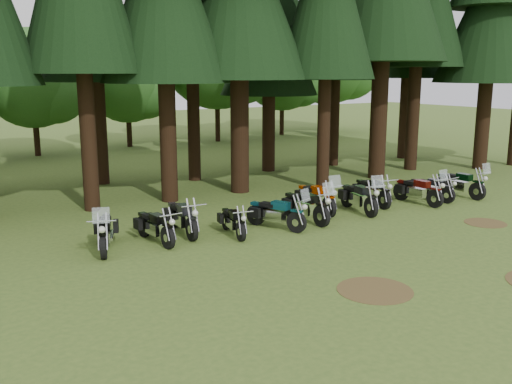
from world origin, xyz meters
TOP-DOWN VIEW (x-y plane):
  - ground at (0.00, 0.00)m, footprint 120.00×120.00m
  - pine_back_4 at (4.04, 13.25)m, footprint 4.94×4.94m
  - decid_3 at (-4.71, 25.13)m, footprint 6.12×5.95m
  - decid_4 at (1.58, 26.32)m, footprint 5.93×5.76m
  - decid_5 at (8.29, 25.71)m, footprint 8.45×8.21m
  - decid_6 at (14.85, 27.01)m, footprint 7.06×6.86m
  - decid_7 at (19.46, 26.83)m, footprint 8.44×8.20m
  - dirt_patch_0 at (-3.00, -2.00)m, footprint 1.80×1.80m
  - dirt_patch_1 at (4.50, 0.50)m, footprint 1.40×1.40m
  - motorcycle_0 at (-7.40, 4.45)m, footprint 1.14×2.37m
  - motorcycle_1 at (-5.89, 4.39)m, footprint 0.39×2.24m
  - motorcycle_2 at (-4.81, 4.80)m, footprint 0.42×2.43m
  - motorcycle_3 at (-3.51, 3.82)m, footprint 0.49×1.99m
  - motorcycle_4 at (-1.95, 3.71)m, footprint 1.13×2.27m
  - motorcycle_5 at (-0.57, 3.94)m, footprint 0.47×2.48m
  - motorcycle_6 at (0.53, 4.78)m, footprint 0.57×2.50m
  - motorcycle_7 at (1.91, 4.00)m, footprint 0.79×2.49m
  - motorcycle_8 at (3.17, 4.64)m, footprint 0.58×2.37m
  - motorcycle_9 at (4.76, 3.77)m, footprint 0.48×2.39m
  - motorcycle_10 at (5.71, 3.96)m, footprint 0.41×2.15m
  - motorcycle_11 at (7.25, 3.78)m, footprint 0.46×2.46m

SIDE VIEW (x-z plane):
  - ground at x=0.00m, z-range 0.00..0.00m
  - dirt_patch_0 at x=-3.00m, z-range 0.00..0.01m
  - dirt_patch_1 at x=4.50m, z-range 0.00..0.01m
  - motorcycle_3 at x=-3.51m, z-range 0.01..0.82m
  - motorcycle_10 at x=5.71m, z-range 0.01..0.88m
  - motorcycle_1 at x=-5.89m, z-range 0.01..0.92m
  - motorcycle_4 at x=-1.95m, z-range -0.24..1.23m
  - motorcycle_8 at x=3.17m, z-range 0.01..0.98m
  - motorcycle_9 at x=4.76m, z-range -0.25..1.25m
  - motorcycle_2 at x=-4.81m, z-range 0.01..1.00m
  - motorcycle_0 at x=-7.40m, z-range -0.25..1.28m
  - motorcycle_11 at x=7.25m, z-range -0.26..1.29m
  - motorcycle_5 at x=-0.57m, z-range -0.26..1.30m
  - motorcycle_7 at x=1.91m, z-range -0.26..1.31m
  - motorcycle_6 at x=0.53m, z-range -0.26..1.31m
  - decid_4 at x=1.58m, z-range 0.67..8.07m
  - decid_3 at x=-4.71m, z-range 0.69..8.34m
  - decid_6 at x=14.85m, z-range 0.79..9.61m
  - decid_7 at x=19.46m, z-range 0.95..11.50m
  - decid_5 at x=8.29m, z-range 0.95..11.51m
  - pine_back_4 at x=4.04m, z-range 1.36..15.14m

